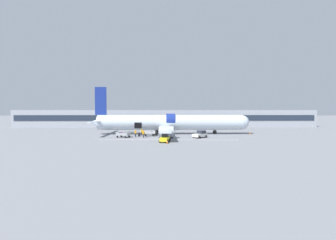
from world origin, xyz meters
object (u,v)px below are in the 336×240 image
(baggage_cart_queued, at_px, (123,135))
(baggage_tug_lead, at_px, (165,138))
(ground_crew_loader_a, at_px, (143,134))
(ground_crew_driver, at_px, (135,133))
(ground_crew_supervisor, at_px, (142,132))
(suitcase_on_tarmac_upright, at_px, (139,135))
(airplane, at_px, (169,123))
(ground_crew_loader_b, at_px, (162,132))
(ground_crew_helper, at_px, (167,132))
(baggage_tug_mid, at_px, (200,135))
(baggage_cart_loading, at_px, (150,134))

(baggage_cart_queued, bearing_deg, baggage_tug_lead, -40.09)
(ground_crew_loader_a, height_order, ground_crew_driver, ground_crew_loader_a)
(ground_crew_supervisor, bearing_deg, suitcase_on_tarmac_upright, -102.28)
(baggage_cart_queued, height_order, ground_crew_supervisor, ground_crew_supervisor)
(airplane, xyz_separation_m, ground_crew_driver, (-7.39, -5.59, -1.97))
(baggage_tug_lead, relative_size, ground_crew_driver, 2.22)
(baggage_cart_queued, relative_size, ground_crew_driver, 2.40)
(suitcase_on_tarmac_upright, bearing_deg, ground_crew_loader_b, -4.86)
(ground_crew_driver, xyz_separation_m, suitcase_on_tarmac_upright, (0.72, 0.93, -0.45))
(airplane, distance_m, ground_crew_helper, 4.19)
(ground_crew_supervisor, bearing_deg, ground_crew_loader_b, -26.40)
(baggage_tug_mid, xyz_separation_m, ground_crew_supervisor, (-12.74, 4.82, 0.18))
(ground_crew_loader_b, distance_m, ground_crew_driver, 5.74)
(baggage_cart_loading, distance_m, ground_crew_helper, 3.93)
(baggage_tug_lead, xyz_separation_m, suitcase_on_tarmac_upright, (-5.63, 9.37, -0.34))
(baggage_tug_lead, relative_size, suitcase_on_tarmac_upright, 4.10)
(baggage_cart_loading, bearing_deg, ground_crew_helper, 8.46)
(baggage_cart_queued, distance_m, ground_crew_supervisor, 5.24)
(airplane, relative_size, baggage_cart_loading, 11.22)
(ground_crew_loader_b, height_order, ground_crew_helper, ground_crew_loader_b)
(baggage_cart_queued, height_order, ground_crew_driver, ground_crew_driver)
(baggage_tug_lead, bearing_deg, baggage_cart_loading, 108.77)
(ground_crew_loader_b, distance_m, ground_crew_helper, 1.83)
(baggage_tug_lead, bearing_deg, ground_crew_supervisor, 114.96)
(baggage_cart_loading, bearing_deg, suitcase_on_tarmac_upright, -170.65)
(airplane, xyz_separation_m, baggage_tug_lead, (-1.03, -14.03, -2.09))
(baggage_cart_queued, bearing_deg, ground_crew_loader_a, -6.94)
(ground_crew_loader_a, xyz_separation_m, suitcase_on_tarmac_upright, (-1.16, 2.49, -0.45))
(ground_crew_loader_b, relative_size, suitcase_on_tarmac_upright, 2.13)
(ground_crew_supervisor, bearing_deg, ground_crew_driver, -112.06)
(baggage_tug_lead, bearing_deg, ground_crew_loader_b, 94.08)
(baggage_cart_queued, distance_m, ground_crew_helper, 9.80)
(ground_crew_loader_b, distance_m, suitcase_on_tarmac_upright, 5.04)
(baggage_tug_mid, bearing_deg, airplane, 130.39)
(baggage_tug_mid, xyz_separation_m, baggage_cart_loading, (-10.83, 3.34, -0.12))
(ground_crew_loader_a, bearing_deg, airplane, 52.42)
(baggage_tug_lead, distance_m, suitcase_on_tarmac_upright, 10.93)
(ground_crew_loader_b, relative_size, ground_crew_supervisor, 1.12)
(airplane, distance_m, suitcase_on_tarmac_upright, 8.48)
(airplane, height_order, ground_crew_helper, airplane)
(ground_crew_driver, xyz_separation_m, ground_crew_helper, (6.91, 1.89, 0.06))
(baggage_tug_mid, xyz_separation_m, suitcase_on_tarmac_upright, (-13.15, 2.96, -0.30))
(ground_crew_loader_a, bearing_deg, ground_crew_helper, 34.46)
(airplane, height_order, baggage_cart_loading, airplane)
(baggage_cart_queued, height_order, suitcase_on_tarmac_upright, baggage_cart_queued)
(baggage_cart_loading, relative_size, ground_crew_loader_a, 2.22)
(ground_crew_helper, bearing_deg, ground_crew_supervisor, 171.19)
(baggage_cart_loading, bearing_deg, airplane, 44.54)
(baggage_cart_queued, distance_m, ground_crew_loader_a, 4.36)
(ground_crew_loader_a, height_order, ground_crew_helper, ground_crew_helper)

